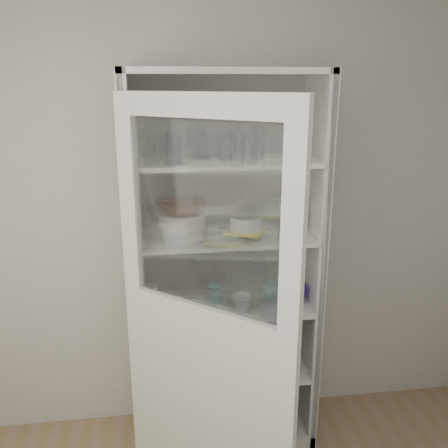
# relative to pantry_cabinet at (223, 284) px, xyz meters

# --- Properties ---
(wall_back) EXTENTS (3.60, 0.02, 2.60)m
(wall_back) POSITION_rel_pantry_cabinet_xyz_m (-0.20, 0.16, 0.36)
(wall_back) COLOR #B9B5B0
(wall_back) RESTS_ON ground
(pantry_cabinet) EXTENTS (1.00, 0.45, 2.10)m
(pantry_cabinet) POSITION_rel_pantry_cabinet_xyz_m (0.00, 0.00, 0.00)
(pantry_cabinet) COLOR #B4B6A3
(pantry_cabinet) RESTS_ON floor
(cupboard_door) EXTENTS (0.71, 0.61, 2.00)m
(cupboard_door) POSITION_rel_pantry_cabinet_xyz_m (-0.16, -0.58, -0.07)
(cupboard_door) COLOR #B4B6A3
(cupboard_door) RESTS_ON floor
(tumbler_0) EXTENTS (0.10, 0.10, 0.15)m
(tumbler_0) POSITION_rel_pantry_cabinet_xyz_m (-0.25, -0.18, 0.80)
(tumbler_0) COLOR silver
(tumbler_0) RESTS_ON shelf_glass
(tumbler_1) EXTENTS (0.08, 0.08, 0.14)m
(tumbler_1) POSITION_rel_pantry_cabinet_xyz_m (-0.22, -0.21, 0.79)
(tumbler_1) COLOR silver
(tumbler_1) RESTS_ON shelf_glass
(tumbler_2) EXTENTS (0.09, 0.09, 0.15)m
(tumbler_2) POSITION_rel_pantry_cabinet_xyz_m (-0.27, -0.23, 0.80)
(tumbler_2) COLOR silver
(tumbler_2) RESTS_ON shelf_glass
(tumbler_3) EXTENTS (0.08, 0.08, 0.13)m
(tumbler_3) POSITION_rel_pantry_cabinet_xyz_m (0.14, -0.19, 0.79)
(tumbler_3) COLOR silver
(tumbler_3) RESTS_ON shelf_glass
(tumbler_4) EXTENTS (0.08, 0.08, 0.14)m
(tumbler_4) POSITION_rel_pantry_cabinet_xyz_m (0.10, -0.22, 0.79)
(tumbler_4) COLOR silver
(tumbler_4) RESTS_ON shelf_glass
(tumbler_5) EXTENTS (0.08, 0.08, 0.15)m
(tumbler_5) POSITION_rel_pantry_cabinet_xyz_m (0.11, -0.21, 0.80)
(tumbler_5) COLOR silver
(tumbler_5) RESTS_ON shelf_glass
(tumbler_6) EXTENTS (0.08, 0.08, 0.15)m
(tumbler_6) POSITION_rel_pantry_cabinet_xyz_m (0.30, -0.22, 0.79)
(tumbler_6) COLOR silver
(tumbler_6) RESTS_ON shelf_glass
(tumbler_7) EXTENTS (0.08, 0.08, 0.14)m
(tumbler_7) POSITION_rel_pantry_cabinet_xyz_m (-0.29, -0.08, 0.79)
(tumbler_7) COLOR silver
(tumbler_7) RESTS_ON shelf_glass
(tumbler_8) EXTENTS (0.09, 0.09, 0.14)m
(tumbler_8) POSITION_rel_pantry_cabinet_xyz_m (-0.14, -0.04, 0.79)
(tumbler_8) COLOR silver
(tumbler_8) RESTS_ON shelf_glass
(tumbler_9) EXTENTS (0.08, 0.08, 0.15)m
(tumbler_9) POSITION_rel_pantry_cabinet_xyz_m (0.00, -0.08, 0.79)
(tumbler_9) COLOR silver
(tumbler_9) RESTS_ON shelf_glass
(tumbler_10) EXTENTS (0.08, 0.08, 0.12)m
(tumbler_10) POSITION_rel_pantry_cabinet_xyz_m (-0.11, -0.06, 0.78)
(tumbler_10) COLOR silver
(tumbler_10) RESTS_ON shelf_glass
(tumbler_11) EXTENTS (0.09, 0.09, 0.14)m
(tumbler_11) POSITION_rel_pantry_cabinet_xyz_m (-0.01, -0.05, 0.79)
(tumbler_11) COLOR silver
(tumbler_11) RESTS_ON shelf_glass
(goblet_0) EXTENTS (0.07, 0.07, 0.15)m
(goblet_0) POSITION_rel_pantry_cabinet_xyz_m (-0.40, 0.06, 0.80)
(goblet_0) COLOR silver
(goblet_0) RESTS_ON shelf_glass
(goblet_1) EXTENTS (0.08, 0.08, 0.19)m
(goblet_1) POSITION_rel_pantry_cabinet_xyz_m (-0.12, 0.02, 0.81)
(goblet_1) COLOR silver
(goblet_1) RESTS_ON shelf_glass
(goblet_2) EXTENTS (0.08, 0.08, 0.18)m
(goblet_2) POSITION_rel_pantry_cabinet_xyz_m (0.19, 0.03, 0.81)
(goblet_2) COLOR silver
(goblet_2) RESTS_ON shelf_glass
(goblet_3) EXTENTS (0.07, 0.07, 0.16)m
(goblet_3) POSITION_rel_pantry_cabinet_xyz_m (0.37, 0.05, 0.80)
(goblet_3) COLOR silver
(goblet_3) RESTS_ON shelf_glass
(plate_stack_front) EXTENTS (0.23, 0.23, 0.07)m
(plate_stack_front) POSITION_rel_pantry_cabinet_xyz_m (-0.22, -0.13, 0.36)
(plate_stack_front) COLOR silver
(plate_stack_front) RESTS_ON shelf_plates
(plate_stack_back) EXTENTS (0.22, 0.22, 0.07)m
(plate_stack_back) POSITION_rel_pantry_cabinet_xyz_m (-0.21, 0.02, 0.36)
(plate_stack_back) COLOR silver
(plate_stack_back) RESTS_ON shelf_plates
(cream_bowl) EXTENTS (0.29, 0.29, 0.07)m
(cream_bowl) POSITION_rel_pantry_cabinet_xyz_m (-0.22, -0.13, 0.43)
(cream_bowl) COLOR white
(cream_bowl) RESTS_ON plate_stack_front
(terracotta_bowl) EXTENTS (0.30, 0.30, 0.06)m
(terracotta_bowl) POSITION_rel_pantry_cabinet_xyz_m (-0.22, -0.13, 0.49)
(terracotta_bowl) COLOR #572A18
(terracotta_bowl) RESTS_ON cream_bowl
(glass_platter) EXTENTS (0.31, 0.31, 0.02)m
(glass_platter) POSITION_rel_pantry_cabinet_xyz_m (0.11, -0.09, 0.33)
(glass_platter) COLOR silver
(glass_platter) RESTS_ON shelf_plates
(yellow_trivet) EXTENTS (0.25, 0.25, 0.01)m
(yellow_trivet) POSITION_rel_pantry_cabinet_xyz_m (0.11, -0.09, 0.34)
(yellow_trivet) COLOR yellow
(yellow_trivet) RESTS_ON glass_platter
(white_ramekin) EXTENTS (0.20, 0.20, 0.07)m
(white_ramekin) POSITION_rel_pantry_cabinet_xyz_m (0.11, -0.09, 0.39)
(white_ramekin) COLOR silver
(white_ramekin) RESTS_ON yellow_trivet
(grey_bowl_stack) EXTENTS (0.12, 0.12, 0.18)m
(grey_bowl_stack) POSITION_rel_pantry_cabinet_xyz_m (0.37, -0.04, 0.41)
(grey_bowl_stack) COLOR #ACC0BC
(grey_bowl_stack) RESTS_ON shelf_plates
(mug_blue) EXTENTS (0.14, 0.14, 0.10)m
(mug_blue) POSITION_rel_pantry_cabinet_xyz_m (0.39, -0.11, -0.03)
(mug_blue) COLOR #1A189C
(mug_blue) RESTS_ON shelf_mugs
(mug_teal) EXTENTS (0.09, 0.09, 0.09)m
(mug_teal) POSITION_rel_pantry_cabinet_xyz_m (0.27, -0.03, -0.04)
(mug_teal) COLOR teal
(mug_teal) RESTS_ON shelf_mugs
(mug_white) EXTENTS (0.13, 0.13, 0.10)m
(mug_white) POSITION_rel_pantry_cabinet_xyz_m (0.08, -0.19, -0.03)
(mug_white) COLOR silver
(mug_white) RESTS_ON shelf_mugs
(teal_jar) EXTENTS (0.09, 0.09, 0.10)m
(teal_jar) POSITION_rel_pantry_cabinet_xyz_m (-0.05, -0.05, -0.03)
(teal_jar) COLOR teal
(teal_jar) RESTS_ON shelf_mugs
(measuring_cups) EXTENTS (0.11, 0.11, 0.04)m
(measuring_cups) POSITION_rel_pantry_cabinet_xyz_m (-0.33, -0.13, -0.06)
(measuring_cups) COLOR silver
(measuring_cups) RESTS_ON shelf_mugs
(white_canister) EXTENTS (0.12, 0.12, 0.12)m
(white_canister) POSITION_rel_pantry_cabinet_xyz_m (-0.41, -0.04, -0.02)
(white_canister) COLOR silver
(white_canister) RESTS_ON shelf_mugs
(cream_dish) EXTENTS (0.29, 0.29, 0.07)m
(cream_dish) POSITION_rel_pantry_cabinet_xyz_m (-0.04, -0.10, -0.44)
(cream_dish) COLOR white
(cream_dish) RESTS_ON shelf_bot
(tin_box) EXTENTS (0.26, 0.22, 0.06)m
(tin_box) POSITION_rel_pantry_cabinet_xyz_m (0.17, -0.06, -0.45)
(tin_box) COLOR #94929E
(tin_box) RESTS_ON shelf_bot
(tumbler_12) EXTENTS (0.07, 0.07, 0.15)m
(tumbler_12) POSITION_rel_pantry_cabinet_xyz_m (-0.01, -0.17, 0.79)
(tumbler_12) COLOR silver
(tumbler_12) RESTS_ON shelf_glass
(tumbler_13) EXTENTS (0.07, 0.07, 0.13)m
(tumbler_13) POSITION_rel_pantry_cabinet_xyz_m (0.08, -0.09, 0.79)
(tumbler_13) COLOR silver
(tumbler_13) RESTS_ON shelf_glass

